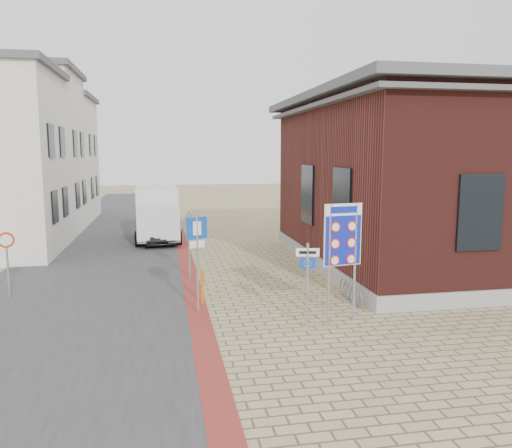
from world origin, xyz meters
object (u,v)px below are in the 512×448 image
object	(u,v)px
sedan	(158,230)
parking_sign	(197,245)
box_truck	(157,213)
essen_sign	(307,272)
bollard	(202,287)
border_sign	(343,237)

from	to	relation	value
sedan	parking_sign	world-z (taller)	parking_sign
sedan	box_truck	world-z (taller)	box_truck
sedan	essen_sign	world-z (taller)	essen_sign
box_truck	parking_sign	xyz separation A→B (m)	(1.22, -12.33, 0.55)
parking_sign	bollard	size ratio (longest dim) A/B	2.72
sedan	border_sign	world-z (taller)	border_sign
sedan	box_truck	bearing A→B (deg)	84.11
box_truck	border_sign	bearing A→B (deg)	-72.09
sedan	parking_sign	size ratio (longest dim) A/B	1.41
border_sign	sedan	bearing A→B (deg)	101.37
sedan	border_sign	xyz separation A→B (m)	(4.92, -13.03, 1.65)
sedan	essen_sign	bearing A→B (deg)	-79.76
essen_sign	box_truck	bearing A→B (deg)	117.18
box_truck	essen_sign	bearing A→B (deg)	-76.09
bollard	sedan	bearing A→B (deg)	97.44
border_sign	essen_sign	world-z (taller)	border_sign
sedan	bollard	distance (m)	10.82
sedan	border_sign	bearing A→B (deg)	-75.55
box_truck	parking_sign	bearing A→B (deg)	-86.03
box_truck	border_sign	xyz separation A→B (m)	(4.92, -13.83, 0.91)
parking_sign	sedan	bearing A→B (deg)	74.33
sedan	border_sign	distance (m)	14.02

